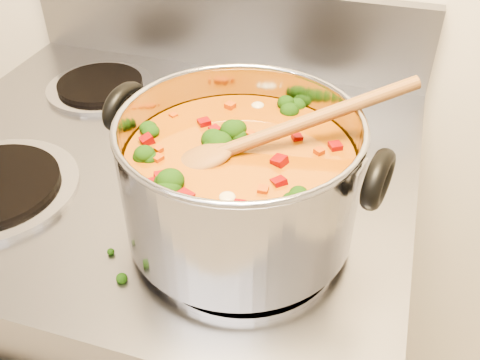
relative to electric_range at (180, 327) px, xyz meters
name	(u,v)px	position (x,y,z in m)	size (l,w,h in m)	color
electric_range	(180,327)	(0.00, 0.00, 0.00)	(0.79, 0.71, 1.08)	gray
stockpot	(240,179)	(0.18, -0.14, 0.54)	(0.35, 0.29, 0.17)	#9E9EA5
wooden_spoon	(258,139)	(0.19, -0.13, 0.60)	(0.27, 0.18, 0.09)	brown
cooktop_crumbs	(220,260)	(0.17, -0.19, 0.46)	(0.09, 0.38, 0.01)	black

